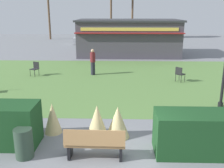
{
  "coord_description": "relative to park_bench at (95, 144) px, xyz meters",
  "views": [
    {
      "loc": [
        0.08,
        -6.14,
        4.08
      ],
      "look_at": [
        -0.24,
        4.38,
        1.08
      ],
      "focal_mm": 41.57,
      "sensor_mm": 36.0,
      "label": 1
    }
  ],
  "objects": [
    {
      "name": "lawn_patch",
      "position": [
        0.59,
        8.82,
        -0.48
      ],
      "size": [
        36.0,
        12.0,
        0.01
      ],
      "primitive_type": "cube",
      "color": "#5B8442",
      "rests_on": "ground_plane"
    },
    {
      "name": "cafe_chair_east",
      "position": [
        -4.76,
        9.63,
        0.05
      ],
      "size": [
        0.58,
        0.58,
        0.89
      ],
      "color": "black",
      "rests_on": "ground_plane"
    },
    {
      "name": "parked_car_center_slot",
      "position": [
        2.6,
        25.61,
        0.16
      ],
      "size": [
        4.35,
        2.35,
        1.2
      ],
      "color": "black",
      "rests_on": "ground_plane"
    },
    {
      "name": "person_strolling",
      "position": [
        -1.07,
        9.98,
        0.38
      ],
      "size": [
        0.34,
        0.34,
        1.69
      ],
      "rotation": [
        0.0,
        0.0,
        3.24
      ],
      "color": "#23232D",
      "rests_on": "ground_plane"
    },
    {
      "name": "parked_car_west_slot",
      "position": [
        -2.98,
        25.6,
        0.16
      ],
      "size": [
        4.35,
        2.35,
        1.2
      ],
      "color": "#B7BABF",
      "rests_on": "ground_plane"
    },
    {
      "name": "ground_plane",
      "position": [
        0.59,
        -0.37,
        -0.48
      ],
      "size": [
        80.0,
        80.0,
        0.0
      ],
      "primitive_type": "plane",
      "color": "slate"
    },
    {
      "name": "ornamental_grass_behind_right",
      "position": [
        0.62,
        1.37,
        0.05
      ],
      "size": [
        0.79,
        0.79,
        1.06
      ],
      "primitive_type": "cone",
      "color": "#D1BC7F",
      "rests_on": "ground_plane"
    },
    {
      "name": "ornamental_grass_behind_left",
      "position": [
        -1.6,
        1.61,
        0.05
      ],
      "size": [
        0.6,
        0.6,
        1.07
      ],
      "primitive_type": "cone",
      "color": "#D1BC7F",
      "rests_on": "ground_plane"
    },
    {
      "name": "hedge_right",
      "position": [
        2.84,
        0.42,
        0.15
      ],
      "size": [
        2.24,
        1.1,
        1.26
      ],
      "primitive_type": "cube",
      "color": "#19421E",
      "rests_on": "ground_plane"
    },
    {
      "name": "food_kiosk",
      "position": [
        1.46,
        18.01,
        1.16
      ],
      "size": [
        9.41,
        5.34,
        3.27
      ],
      "color": "#47424C",
      "rests_on": "ground_plane"
    },
    {
      "name": "ornamental_grass_behind_center",
      "position": [
        -0.04,
        1.25,
        0.09
      ],
      "size": [
        0.77,
        0.77,
        1.15
      ],
      "primitive_type": "cone",
      "color": "#D1BC7F",
      "rests_on": "ground_plane"
    },
    {
      "name": "park_bench",
      "position": [
        0.0,
        0.0,
        0.0
      ],
      "size": [
        1.71,
        0.56,
        0.95
      ],
      "color": "#9E7547",
      "rests_on": "ground_plane"
    },
    {
      "name": "trash_bin",
      "position": [
        -2.03,
        0.03,
        -0.04
      ],
      "size": [
        0.52,
        0.52,
        0.88
      ],
      "primitive_type": "cylinder",
      "color": "#2D4233",
      "rests_on": "ground_plane"
    },
    {
      "name": "cafe_chair_center",
      "position": [
        4.2,
        8.4,
        0.05
      ],
      "size": [
        0.62,
        0.62,
        0.89
      ],
      "color": "black",
      "rests_on": "ground_plane"
    }
  ]
}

